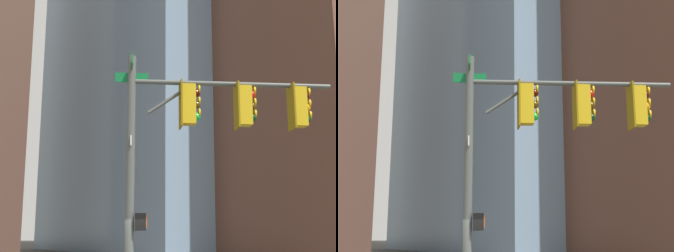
{
  "view_description": "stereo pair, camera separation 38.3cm",
  "coord_description": "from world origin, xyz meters",
  "views": [
    {
      "loc": [
        6.06,
        10.31,
        2.26
      ],
      "look_at": [
        -0.82,
        0.82,
        4.74
      ],
      "focal_mm": 52.6,
      "sensor_mm": 36.0,
      "label": 1
    },
    {
      "loc": [
        5.74,
        10.53,
        2.26
      ],
      "look_at": [
        -0.82,
        0.82,
        4.74
      ],
      "focal_mm": 52.6,
      "sensor_mm": 36.0,
      "label": 2
    }
  ],
  "objects": [
    {
      "name": "signal_pole_assembly",
      "position": [
        -1.58,
        1.27,
        4.63
      ],
      "size": [
        4.74,
        3.14,
        6.5
      ],
      "rotation": [
        0.0,
        0.0,
        2.61
      ],
      "color": "#4C514C",
      "rests_on": "ground_plane"
    }
  ]
}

